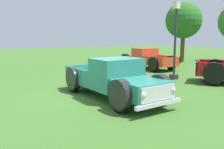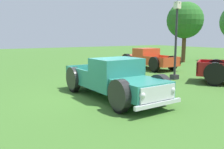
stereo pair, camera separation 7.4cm
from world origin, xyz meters
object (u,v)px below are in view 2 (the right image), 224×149
(pickup_truck_foreground, at_px, (117,80))
(lamp_post_far, at_px, (176,39))
(pickup_truck_behind_left, at_px, (145,59))
(oak_tree_east, at_px, (185,21))

(pickup_truck_foreground, distance_m, lamp_post_far, 5.58)
(pickup_truck_foreground, xyz_separation_m, pickup_truck_behind_left, (-6.42, 6.73, -0.03))
(pickup_truck_foreground, bearing_deg, oak_tree_east, 122.05)
(pickup_truck_behind_left, height_order, oak_tree_east, oak_tree_east)
(oak_tree_east, bearing_deg, pickup_truck_foreground, -57.95)
(oak_tree_east, bearing_deg, lamp_post_far, -51.40)
(pickup_truck_behind_left, relative_size, lamp_post_far, 1.15)
(pickup_truck_foreground, height_order, pickup_truck_behind_left, pickup_truck_foreground)
(lamp_post_far, distance_m, oak_tree_east, 9.41)
(pickup_truck_behind_left, distance_m, lamp_post_far, 5.05)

